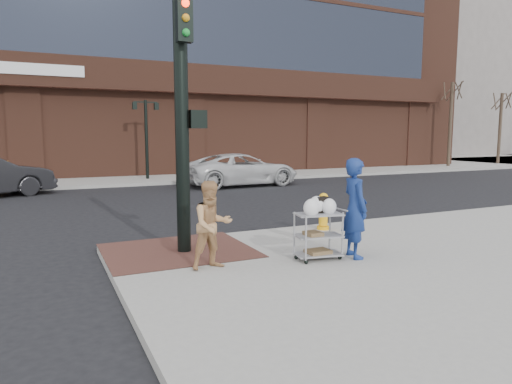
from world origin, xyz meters
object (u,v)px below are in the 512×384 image
traffic_signal_pole (183,112)px  woman_blue (355,208)px  utility_cart (318,231)px  fire_hydrant (323,211)px  pedestrian_tan (212,225)px  lamp_post (146,131)px  minivan_white (242,170)px

traffic_signal_pole → woman_blue: (2.71, -1.72, -1.76)m
utility_cart → fire_hydrant: (1.57, 2.20, -0.07)m
woman_blue → pedestrian_tan: (-2.62, 0.44, -0.17)m
lamp_post → minivan_white: (3.65, -3.81, -1.85)m
pedestrian_tan → utility_cart: pedestrian_tan is taller
traffic_signal_pole → woman_blue: bearing=-32.5°
pedestrian_tan → utility_cart: (1.93, -0.29, -0.23)m
lamp_post → woman_blue: lamp_post is taller
lamp_post → fire_hydrant: (1.11, -14.61, -2.02)m
utility_cart → fire_hydrant: bearing=54.5°
minivan_white → fire_hydrant: minivan_white is taller
utility_cart → fire_hydrant: size_ratio=1.30×
utility_cart → fire_hydrant: 2.70m
woman_blue → minivan_white: size_ratio=0.33×
traffic_signal_pole → fire_hydrant: 4.27m
lamp_post → pedestrian_tan: lamp_post is taller
lamp_post → minivan_white: size_ratio=0.73×
pedestrian_tan → fire_hydrant: (3.49, 1.90, -0.30)m
lamp_post → woman_blue: 17.02m
lamp_post → woman_blue: (0.23, -16.95, -1.55)m
woman_blue → minivan_white: (3.42, 13.14, -0.31)m
lamp_post → fire_hydrant: size_ratio=4.54×
minivan_white → utility_cart: minivan_white is taller
lamp_post → utility_cart: bearing=-91.6°
lamp_post → utility_cart: lamp_post is taller
lamp_post → minivan_white: bearing=-46.2°
minivan_white → utility_cart: bearing=159.2°
woman_blue → pedestrian_tan: woman_blue is taller
traffic_signal_pole → lamp_post: bearing=80.8°
woman_blue → lamp_post: bearing=11.8°
woman_blue → fire_hydrant: (0.88, 2.35, -0.47)m
traffic_signal_pole → utility_cart: 3.35m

